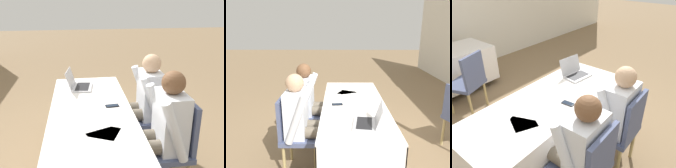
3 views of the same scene
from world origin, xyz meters
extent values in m
cube|color=white|center=(0.00, 0.00, 0.71)|extent=(1.97, 0.77, 0.02)
cube|color=white|center=(0.00, -0.38, 0.41)|extent=(1.97, 0.01, 0.59)
cube|color=white|center=(0.00, 0.38, 0.41)|extent=(1.97, 0.01, 0.59)
cube|color=white|center=(0.98, 0.00, 0.41)|extent=(0.01, 0.77, 0.59)
cylinder|color=#333333|center=(0.00, 0.00, 0.06)|extent=(0.06, 0.06, 0.11)
cube|color=#B7B7BC|center=(0.61, 0.06, 0.73)|extent=(0.35, 0.26, 0.02)
cube|color=black|center=(0.61, 0.06, 0.74)|extent=(0.30, 0.19, 0.00)
cube|color=#B7B7BC|center=(0.63, 0.20, 0.84)|extent=(0.32, 0.11, 0.20)
cube|color=black|center=(0.63, 0.20, 0.84)|extent=(0.29, 0.09, 0.17)
cube|color=black|center=(0.05, -0.21, 0.73)|extent=(0.08, 0.14, 0.01)
cube|color=#192333|center=(0.05, -0.21, 0.73)|extent=(0.07, 0.12, 0.00)
cube|color=white|center=(-0.41, -0.05, 0.72)|extent=(0.32, 0.36, 0.00)
cube|color=white|center=(-0.09, -0.16, 0.72)|extent=(0.30, 0.35, 0.00)
cube|color=white|center=(-0.47, -0.10, 0.72)|extent=(0.31, 0.35, 0.00)
cylinder|color=tan|center=(-0.14, -0.44, 0.21)|extent=(0.04, 0.04, 0.41)
cylinder|color=tan|center=(-0.14, -0.79, 0.21)|extent=(0.04, 0.04, 0.41)
cube|color=#4C567A|center=(-0.31, -0.62, 0.44)|extent=(0.44, 0.44, 0.05)
cube|color=#4C567A|center=(-0.31, -0.82, 0.69)|extent=(0.40, 0.04, 0.45)
cylinder|color=tan|center=(0.49, -0.44, 0.21)|extent=(0.04, 0.04, 0.41)
cylinder|color=tan|center=(0.14, -0.44, 0.21)|extent=(0.04, 0.04, 0.41)
cylinder|color=tan|center=(0.49, -0.79, 0.21)|extent=(0.04, 0.04, 0.41)
cylinder|color=tan|center=(0.14, -0.79, 0.21)|extent=(0.04, 0.04, 0.41)
cube|color=#4C567A|center=(0.31, -0.62, 0.44)|extent=(0.44, 0.44, 0.05)
cube|color=#4C567A|center=(0.31, -0.82, 0.69)|extent=(0.40, 0.04, 0.45)
cylinder|color=#665B4C|center=(-0.22, -0.49, 0.53)|extent=(0.13, 0.42, 0.13)
cylinder|color=#665B4C|center=(-0.40, -0.49, 0.53)|extent=(0.13, 0.42, 0.13)
cylinder|color=#665B4C|center=(-0.22, -0.31, 0.23)|extent=(0.10, 0.10, 0.46)
cube|color=silver|center=(-0.31, -0.67, 0.72)|extent=(0.36, 0.22, 0.52)
cylinder|color=silver|center=(-0.10, -0.63, 0.73)|extent=(0.08, 0.26, 0.54)
cylinder|color=silver|center=(-0.52, -0.63, 0.73)|extent=(0.08, 0.26, 0.54)
sphere|color=brown|center=(-0.31, -0.67, 1.07)|extent=(0.20, 0.20, 0.20)
cylinder|color=#665B4C|center=(0.40, -0.49, 0.53)|extent=(0.13, 0.42, 0.13)
cylinder|color=#665B4C|center=(0.22, -0.49, 0.53)|extent=(0.13, 0.42, 0.13)
cylinder|color=#665B4C|center=(0.40, -0.31, 0.23)|extent=(0.10, 0.10, 0.46)
cylinder|color=#665B4C|center=(0.22, -0.31, 0.23)|extent=(0.10, 0.10, 0.46)
cube|color=silver|center=(0.31, -0.67, 0.72)|extent=(0.36, 0.22, 0.52)
cylinder|color=silver|center=(0.52, -0.63, 0.73)|extent=(0.08, 0.26, 0.54)
cylinder|color=silver|center=(0.10, -0.63, 0.73)|extent=(0.08, 0.26, 0.54)
sphere|color=tan|center=(0.31, -0.67, 1.07)|extent=(0.20, 0.20, 0.20)
camera|label=1|loc=(-2.15, 0.10, 1.74)|focal=40.00mm
camera|label=2|loc=(2.58, -0.19, 1.69)|focal=35.00mm
camera|label=3|loc=(-1.41, -1.32, 1.97)|focal=35.00mm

